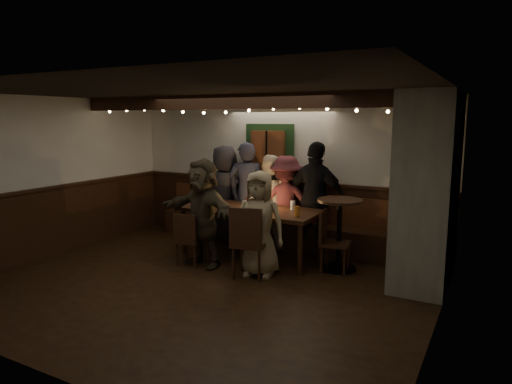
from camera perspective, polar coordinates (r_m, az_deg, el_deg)
The scene contains 13 objects.
room at distance 6.88m, azimuth 7.25°, elevation -0.70°, with size 6.02×5.01×2.62m.
dining_table at distance 7.37m, azimuth -0.76°, elevation -2.57°, with size 2.28×0.98×0.99m.
chair_near_left at distance 7.05m, azimuth -8.52°, elevation -5.54°, with size 0.42×0.42×0.83m.
chair_near_right at distance 6.41m, azimuth -1.01°, elevation -5.83°, with size 0.56×0.56×1.04m.
chair_end at distance 6.84m, azimuth 9.19°, elevation -5.59°, with size 0.46×0.46×0.91m.
high_top at distance 6.91m, azimuth 10.37°, elevation -4.11°, with size 0.67×0.67×1.07m.
person_a at distance 8.43m, azimuth -3.93°, elevation -0.17°, with size 0.86×0.56×1.76m, color black.
person_b at distance 8.22m, azimuth -1.22°, elevation -0.12°, with size 0.67×0.44×1.83m, color #2A2B3B.
person_c at distance 8.02m, azimuth 1.70°, elevation -1.11°, with size 0.79×0.62×1.62m, color beige.
person_d at distance 7.88m, azimuth 3.75°, elevation -1.34°, with size 1.05×0.60×1.62m, color #471C23.
person_e at distance 7.59m, azimuth 7.54°, elevation -0.81°, with size 1.10×0.46×1.88m, color black.
person_f at distance 7.00m, azimuth -6.67°, elevation -2.55°, with size 1.54×0.49×1.66m, color #393123.
person_g at distance 6.52m, azimuth 0.43°, elevation -3.97°, with size 0.74×0.48×1.52m, color tan.
Camera 1 is at (3.52, -4.89, 2.25)m, focal length 32.00 mm.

